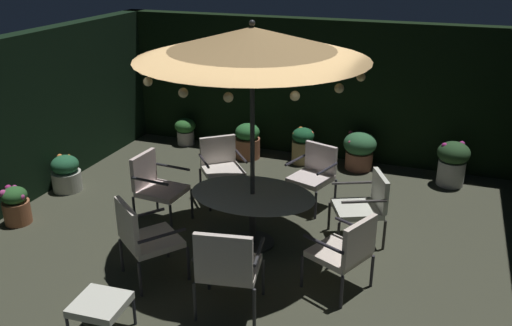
{
  "coord_description": "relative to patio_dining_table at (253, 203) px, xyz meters",
  "views": [
    {
      "loc": [
        2.2,
        -5.56,
        3.61
      ],
      "look_at": [
        0.06,
        0.3,
        1.07
      ],
      "focal_mm": 38.02,
      "sensor_mm": 36.0,
      "label": 1
    }
  ],
  "objects": [
    {
      "name": "potted_plant_front_corner",
      "position": [
        -2.51,
        3.06,
        -0.3
      ],
      "size": [
        0.4,
        0.4,
        0.51
      ],
      "color": "beige",
      "rests_on": "ground_plane"
    },
    {
      "name": "ground_plane",
      "position": [
        -0.06,
        -0.17,
        -0.59
      ],
      "size": [
        7.59,
        7.61,
        0.02
      ],
      "primitive_type": "cube",
      "color": "#3C3E2F"
    },
    {
      "name": "patio_chair_southeast",
      "position": [
        -1.45,
        0.11,
        0.0
      ],
      "size": [
        0.66,
        0.62,
        0.99
      ],
      "color": "#2A2B2F",
      "rests_on": "ground_plane"
    },
    {
      "name": "patio_chair_east",
      "position": [
        -0.91,
        1.11,
        -0.02
      ],
      "size": [
        0.82,
        0.82,
        0.93
      ],
      "color": "#312C33",
      "rests_on": "ground_plane"
    },
    {
      "name": "potted_plant_back_right",
      "position": [
        2.34,
        2.81,
        -0.18
      ],
      "size": [
        0.5,
        0.5,
        0.72
      ],
      "color": "silver",
      "rests_on": "ground_plane"
    },
    {
      "name": "patio_chair_south",
      "position": [
        -0.88,
        -1.16,
        -0.01
      ],
      "size": [
        0.85,
        0.85,
        0.99
      ],
      "color": "#312E35",
      "rests_on": "ground_plane"
    },
    {
      "name": "potted_plant_back_center",
      "position": [
        -0.14,
        2.92,
        -0.24
      ],
      "size": [
        0.38,
        0.38,
        0.64
      ],
      "color": "tan",
      "rests_on": "ground_plane"
    },
    {
      "name": "ottoman_footrest",
      "position": [
        -0.78,
        -2.16,
        -0.24
      ],
      "size": [
        0.52,
        0.51,
        0.39
      ],
      "color": "#292B35",
      "rests_on": "ground_plane"
    },
    {
      "name": "patio_chair_northeast",
      "position": [
        0.45,
        1.37,
        -0.05
      ],
      "size": [
        0.71,
        0.72,
        0.91
      ],
      "color": "#2D2C35",
      "rests_on": "ground_plane"
    },
    {
      "name": "patio_dining_table",
      "position": [
        0.0,
        0.0,
        0.0
      ],
      "size": [
        1.59,
        1.14,
        0.71
      ],
      "color": "#2F2D2D",
      "rests_on": "ground_plane"
    },
    {
      "name": "potted_plant_right_far",
      "position": [
        -1.14,
        2.81,
        -0.25
      ],
      "size": [
        0.45,
        0.45,
        0.64
      ],
      "color": "#AD6344",
      "rests_on": "ground_plane"
    },
    {
      "name": "patio_chair_southwest",
      "position": [
        0.26,
        -1.43,
        0.02
      ],
      "size": [
        0.74,
        0.7,
        1.02
      ],
      "color": "#303033",
      "rests_on": "ground_plane"
    },
    {
      "name": "hedge_backdrop_left",
      "position": [
        -3.71,
        -0.17,
        0.64
      ],
      "size": [
        0.3,
        7.61,
        2.43
      ],
      "primitive_type": "cube",
      "color": "black",
      "rests_on": "ground_plane"
    },
    {
      "name": "hedge_backdrop_rear",
      "position": [
        -0.06,
        3.48,
        0.64
      ],
      "size": [
        7.59,
        0.3,
        2.43
      ],
      "primitive_type": "cube",
      "color": "black",
      "rests_on": "ground_plane"
    },
    {
      "name": "patio_chair_west",
      "position": [
        1.31,
        -0.61,
        -0.05
      ],
      "size": [
        0.77,
        0.78,
        0.93
      ],
      "color": "#302D35",
      "rests_on": "ground_plane"
    },
    {
      "name": "potted_plant_back_left",
      "position": [
        -3.31,
        0.54,
        -0.3
      ],
      "size": [
        0.45,
        0.45,
        0.57
      ],
      "color": "beige",
      "rests_on": "ground_plane"
    },
    {
      "name": "potted_plant_right_near",
      "position": [
        -3.25,
        -0.59,
        -0.3
      ],
      "size": [
        0.36,
        0.36,
        0.54
      ],
      "color": "#AF6642",
      "rests_on": "ground_plane"
    },
    {
      "name": "patio_umbrella",
      "position": [
        -0.0,
        0.0,
        1.99
      ],
      "size": [
        2.69,
        2.69,
        2.83
      ],
      "color": "#2F3232",
      "rests_on": "ground_plane"
    },
    {
      "name": "patio_chair_north",
      "position": [
        1.31,
        0.6,
        -0.05
      ],
      "size": [
        0.8,
        0.79,
        0.91
      ],
      "color": "#32302E",
      "rests_on": "ground_plane"
    },
    {
      "name": "potted_plant_left_near",
      "position": [
        0.84,
        2.99,
        -0.23
      ],
      "size": [
        0.56,
        0.56,
        0.65
      ],
      "color": "#A4624C",
      "rests_on": "ground_plane"
    }
  ]
}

